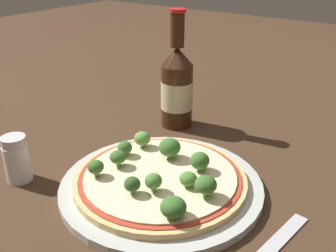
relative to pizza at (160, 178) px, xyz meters
The scene contains 17 objects.
ground_plane 0.03m from the pizza, 152.61° to the right, with size 3.00×3.00×0.00m, color #3D2819.
plate 0.01m from the pizza, 48.28° to the left, with size 0.30×0.30×0.01m.
pizza is the anchor object (origin of this frame).
broccoli_floret_0 0.10m from the pizza, 44.06° to the right, with size 0.03×0.03×0.03m.
broccoli_floret_1 0.05m from the pizza, ahead, with size 0.02×0.02×0.02m.
broccoli_floret_2 0.06m from the pizza, 46.59° to the left, with size 0.03×0.03×0.03m.
broccoli_floret_3 0.07m from the pizza, 164.99° to the right, with size 0.03×0.03×0.03m.
broccoli_floret_4 0.05m from the pizza, 65.55° to the right, with size 0.02×0.02×0.03m.
broccoli_floret_5 0.06m from the pizza, 91.77° to the right, with size 0.02×0.02×0.03m.
broccoli_floret_6 0.09m from the pizza, 145.22° to the left, with size 0.03×0.03×0.03m.
broccoli_floret_7 0.06m from the pizza, 105.68° to the left, with size 0.03×0.03×0.03m.
broccoli_floret_8 0.09m from the pizza, ahead, with size 0.03×0.03×0.03m.
broccoli_floret_9 0.08m from the pizza, behind, with size 0.02×0.02×0.02m.
broccoli_floret_10 0.09m from the pizza, 142.03° to the right, with size 0.02×0.02×0.03m.
beer_bottle 0.24m from the pizza, 118.31° to the left, with size 0.06×0.06×0.23m.
pepper_shaker 0.22m from the pizza, 151.74° to the right, with size 0.04×0.04×0.07m.
fork 0.18m from the pizza, ahead, with size 0.04×0.18×0.00m.
Camera 1 is at (0.31, -0.38, 0.33)m, focal length 42.00 mm.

